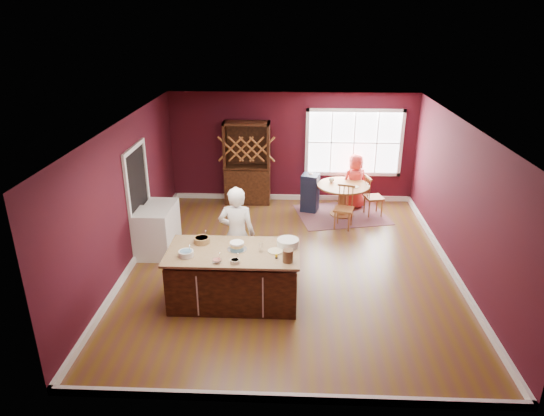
# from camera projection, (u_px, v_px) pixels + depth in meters

# --- Properties ---
(room_shell) EXTENTS (7.00, 7.00, 7.00)m
(room_shell) POSITION_uv_depth(u_px,v_px,m) (291.00, 199.00, 8.67)
(room_shell) COLOR brown
(room_shell) RESTS_ON ground
(window) EXTENTS (2.36, 0.10, 1.66)m
(window) POSITION_uv_depth(u_px,v_px,m) (354.00, 143.00, 11.76)
(window) COLOR white
(window) RESTS_ON room_shell
(doorway) EXTENTS (0.08, 1.26, 2.13)m
(doorway) POSITION_uv_depth(u_px,v_px,m) (139.00, 201.00, 9.47)
(doorway) COLOR white
(doorway) RESTS_ON room_shell
(kitchen_island) EXTENTS (2.12, 1.11, 0.92)m
(kitchen_island) POSITION_uv_depth(u_px,v_px,m) (234.00, 277.00, 7.90)
(kitchen_island) COLOR black
(kitchen_island) RESTS_ON ground
(dining_table) EXTENTS (1.20, 1.20, 0.75)m
(dining_table) POSITION_uv_depth(u_px,v_px,m) (343.00, 194.00, 11.25)
(dining_table) COLOR brown
(dining_table) RESTS_ON ground
(baker) EXTENTS (0.66, 0.46, 1.75)m
(baker) POSITION_uv_depth(u_px,v_px,m) (237.00, 234.00, 8.40)
(baker) COLOR white
(baker) RESTS_ON ground
(layer_cake) EXTENTS (0.32, 0.32, 0.13)m
(layer_cake) POSITION_uv_depth(u_px,v_px,m) (237.00, 246.00, 7.74)
(layer_cake) COLOR white
(layer_cake) RESTS_ON kitchen_island
(bowl_blue) EXTENTS (0.24, 0.24, 0.09)m
(bowl_blue) POSITION_uv_depth(u_px,v_px,m) (186.00, 254.00, 7.54)
(bowl_blue) COLOR white
(bowl_blue) RESTS_ON kitchen_island
(bowl_yellow) EXTENTS (0.26, 0.26, 0.10)m
(bowl_yellow) POSITION_uv_depth(u_px,v_px,m) (202.00, 240.00, 7.97)
(bowl_yellow) COLOR #A67F44
(bowl_yellow) RESTS_ON kitchen_island
(bowl_pink) EXTENTS (0.15, 0.15, 0.06)m
(bowl_pink) POSITION_uv_depth(u_px,v_px,m) (217.00, 261.00, 7.35)
(bowl_pink) COLOR silver
(bowl_pink) RESTS_ON kitchen_island
(bowl_olive) EXTENTS (0.15, 0.15, 0.06)m
(bowl_olive) POSITION_uv_depth(u_px,v_px,m) (235.00, 261.00, 7.34)
(bowl_olive) COLOR white
(bowl_olive) RESTS_ON kitchen_island
(drinking_glass) EXTENTS (0.07, 0.07, 0.15)m
(drinking_glass) POSITION_uv_depth(u_px,v_px,m) (261.00, 247.00, 7.67)
(drinking_glass) COLOR silver
(drinking_glass) RESTS_ON kitchen_island
(dinner_plate) EXTENTS (0.24, 0.24, 0.02)m
(dinner_plate) POSITION_uv_depth(u_px,v_px,m) (275.00, 251.00, 7.70)
(dinner_plate) COLOR beige
(dinner_plate) RESTS_ON kitchen_island
(white_tub) EXTENTS (0.35, 0.35, 0.12)m
(white_tub) POSITION_uv_depth(u_px,v_px,m) (288.00, 243.00, 7.85)
(white_tub) COLOR white
(white_tub) RESTS_ON kitchen_island
(stoneware_crock) EXTENTS (0.16, 0.16, 0.20)m
(stoneware_crock) POSITION_uv_depth(u_px,v_px,m) (288.00, 256.00, 7.35)
(stoneware_crock) COLOR #4A351C
(stoneware_crock) RESTS_ON kitchen_island
(toy_figurine) EXTENTS (0.05, 0.05, 0.08)m
(toy_figurine) POSITION_uv_depth(u_px,v_px,m) (276.00, 256.00, 7.47)
(toy_figurine) COLOR #E1BE0B
(toy_figurine) RESTS_ON kitchen_island
(rug) EXTENTS (2.31, 1.96, 0.01)m
(rug) POSITION_uv_depth(u_px,v_px,m) (342.00, 214.00, 11.45)
(rug) COLOR brown
(rug) RESTS_ON ground
(chair_east) EXTENTS (0.47, 0.48, 0.97)m
(chair_east) POSITION_uv_depth(u_px,v_px,m) (374.00, 196.00, 11.27)
(chair_east) COLOR brown
(chair_east) RESTS_ON ground
(chair_south) EXTENTS (0.50, 0.49, 0.97)m
(chair_south) POSITION_uv_depth(u_px,v_px,m) (344.00, 207.00, 10.59)
(chair_south) COLOR brown
(chair_south) RESTS_ON ground
(chair_north) EXTENTS (0.47, 0.45, 0.94)m
(chair_north) POSITION_uv_depth(u_px,v_px,m) (353.00, 186.00, 11.94)
(chair_north) COLOR olive
(chair_north) RESTS_ON ground
(seated_woman) EXTENTS (0.76, 0.62, 1.34)m
(seated_woman) POSITION_uv_depth(u_px,v_px,m) (355.00, 181.00, 11.63)
(seated_woman) COLOR red
(seated_woman) RESTS_ON ground
(high_chair) EXTENTS (0.47, 0.47, 0.95)m
(high_chair) POSITION_uv_depth(u_px,v_px,m) (310.00, 192.00, 11.52)
(high_chair) COLOR #1E2438
(high_chair) RESTS_ON ground
(toddler) EXTENTS (0.18, 0.14, 0.26)m
(toddler) POSITION_uv_depth(u_px,v_px,m) (310.00, 177.00, 11.50)
(toddler) COLOR #8CA5BF
(toddler) RESTS_ON high_chair
(table_plate) EXTENTS (0.19, 0.19, 0.01)m
(table_plate) POSITION_uv_depth(u_px,v_px,m) (355.00, 187.00, 11.02)
(table_plate) COLOR beige
(table_plate) RESTS_ON dining_table
(table_cup) EXTENTS (0.13, 0.13, 0.10)m
(table_cup) POSITION_uv_depth(u_px,v_px,m) (332.00, 180.00, 11.33)
(table_cup) COLOR white
(table_cup) RESTS_ON dining_table
(hutch) EXTENTS (1.11, 0.46, 2.04)m
(hutch) POSITION_uv_depth(u_px,v_px,m) (247.00, 163.00, 11.82)
(hutch) COLOR #311A10
(hutch) RESTS_ON ground
(washer) EXTENTS (0.65, 0.63, 0.94)m
(washer) POSITION_uv_depth(u_px,v_px,m) (154.00, 234.00, 9.37)
(washer) COLOR white
(washer) RESTS_ON ground
(dryer) EXTENTS (0.60, 0.58, 0.87)m
(dryer) POSITION_uv_depth(u_px,v_px,m) (163.00, 222.00, 9.97)
(dryer) COLOR white
(dryer) RESTS_ON ground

